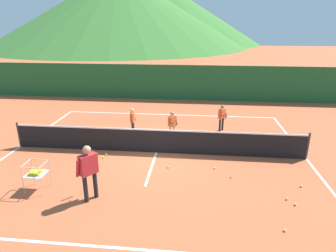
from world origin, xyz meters
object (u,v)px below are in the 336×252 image
student_1 (172,123)px  tennis_ball_7 (301,186)px  tennis_ball_8 (103,157)px  instructor (89,168)px  tennis_ball_6 (285,230)px  student_0 (133,119)px  tennis_ball_1 (106,154)px  tennis_ball_2 (231,177)px  tennis_ball_5 (168,167)px  ball_cart (36,172)px  tennis_ball_4 (287,199)px  tennis_ball_3 (215,168)px  tennis_ball_0 (295,204)px  student_2 (222,115)px  tennis_net (156,141)px

student_1 → tennis_ball_7: 5.63m
tennis_ball_7 → tennis_ball_8: same height
instructor → tennis_ball_6: instructor is taller
student_0 → tennis_ball_8: 2.78m
tennis_ball_1 → tennis_ball_8: same height
tennis_ball_2 → tennis_ball_5: (-2.13, 0.47, 0.00)m
student_1 → tennis_ball_8: bearing=-138.5°
ball_cart → tennis_ball_4: 7.42m
tennis_ball_1 → tennis_ball_6: 6.78m
tennis_ball_1 → tennis_ball_3: (4.11, -0.68, 0.00)m
tennis_ball_3 → student_1: bearing=123.7°
ball_cart → tennis_ball_0: ball_cart is taller
student_0 → ball_cart: bearing=-110.4°
student_2 → ball_cart: (-5.91, -5.78, -0.17)m
tennis_ball_1 → tennis_ball_6: (5.65, -3.75, 0.00)m
tennis_ball_6 → student_1: bearing=120.0°
ball_cart → tennis_ball_2: size_ratio=13.22×
tennis_ball_0 → tennis_ball_5: 4.18m
tennis_net → ball_cart: bearing=-136.5°
student_0 → tennis_ball_8: student_0 is taller
student_1 → tennis_ball_0: (3.86, -4.53, -0.73)m
instructor → student_2: 7.35m
student_0 → tennis_ball_6: bearing=-50.2°
tennis_ball_2 → tennis_ball_8: same height
tennis_ball_0 → tennis_ball_8: 6.72m
tennis_ball_6 → tennis_ball_0: bearing=62.4°
ball_cart → tennis_ball_0: bearing=-0.2°
student_2 → tennis_ball_7: 5.30m
tennis_net → tennis_ball_7: 5.27m
student_2 → tennis_ball_4: bearing=-75.0°
student_1 → student_0: bearing=165.2°
tennis_ball_2 → tennis_ball_4: 1.84m
student_0 → tennis_ball_7: bearing=-32.9°
tennis_ball_0 → tennis_ball_4: bearing=122.6°
student_0 → ball_cart: 5.32m
tennis_ball_1 → tennis_ball_5: bearing=-17.4°
student_0 → tennis_ball_1: size_ratio=17.61×
tennis_net → student_0: size_ratio=9.50×
ball_cart → tennis_ball_2: bearing=12.8°
tennis_ball_0 → student_0: bearing=138.7°
tennis_ball_2 → tennis_ball_5: size_ratio=1.00×
student_2 → tennis_ball_8: size_ratio=18.63×
student_0 → student_2: size_ratio=0.94×
tennis_ball_5 → tennis_ball_8: bearing=168.0°
ball_cart → tennis_ball_0: size_ratio=13.22×
tennis_ball_8 → tennis_ball_1: bearing=79.3°
instructor → tennis_ball_5: bearing=46.4°
tennis_net → tennis_ball_0: bearing=-35.2°
student_1 → tennis_ball_3: 3.19m
tennis_net → ball_cart: 4.42m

